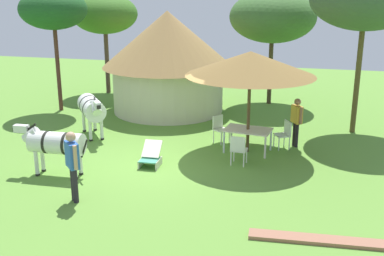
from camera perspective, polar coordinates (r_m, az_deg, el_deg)
ground_plane at (r=14.10m, az=-3.83°, el=-4.36°), size 36.00×36.00×0.00m
thatched_hut at (r=19.54m, az=-2.90°, el=8.32°), size 5.29×5.29×4.06m
shade_umbrella at (r=14.53m, az=6.96°, el=7.63°), size 3.94×3.94×3.16m
patio_dining_table at (r=15.02m, az=6.68°, el=-0.43°), size 1.53×1.08×0.74m
patio_chair_east_end at (r=13.90m, az=5.54°, el=-2.42°), size 0.47×0.46×0.90m
patio_chair_west_end at (r=15.54m, az=10.95°, el=-0.56°), size 0.58×0.59×0.90m
patio_chair_near_lawn at (r=15.88m, az=3.33°, el=0.10°), size 0.60×0.60×0.90m
guest_beside_umbrella at (r=15.69m, az=12.34°, el=1.19°), size 0.40×0.50×1.59m
standing_watcher at (r=11.75m, az=-14.05°, el=-3.73°), size 0.49×0.50×1.77m
striped_lounge_chair at (r=13.96m, az=-4.96°, el=-3.47°), size 0.58×0.81×0.67m
zebra_nearest_camera at (r=13.54m, az=-16.01°, el=-1.77°), size 2.19×0.64×1.46m
zebra_by_umbrella at (r=16.74m, az=-11.84°, el=2.31°), size 1.55×1.88×1.52m
acacia_tree_behind_hut at (r=20.17m, az=-16.20°, el=13.37°), size 2.67×2.67×4.91m
acacia_tree_right_background at (r=20.88m, az=9.59°, el=12.91°), size 3.64×3.64×4.83m
acacia_tree_far_lawn at (r=23.14m, az=-10.37°, el=13.19°), size 3.06×3.06×4.64m
brick_patio_kerb at (r=10.43m, az=14.66°, el=-12.73°), size 2.82×0.55×0.08m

